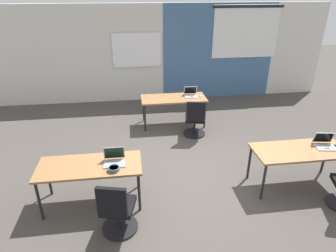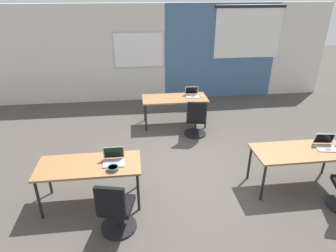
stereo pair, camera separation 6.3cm
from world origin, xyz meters
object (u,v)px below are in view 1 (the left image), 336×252
at_px(laptop_near_right_end, 325,144).
at_px(laptop_near_left_inner, 114,160).
at_px(desk_near_right, 300,153).
at_px(desk_far_center, 174,100).
at_px(chair_far_right, 195,121).
at_px(laptop_far_right, 191,94).
at_px(mouse_far_right, 201,96).
at_px(chair_near_left_inner, 117,212).
at_px(desk_near_left, 90,168).
at_px(snack_bowl, 114,169).

distance_m(laptop_near_right_end, laptop_near_left_inner, 3.58).
height_order(desk_near_right, laptop_near_right_end, laptop_near_right_end).
distance_m(desk_far_center, laptop_near_right_end, 3.53).
bearing_deg(laptop_near_left_inner, desk_far_center, 64.26).
xyz_separation_m(desk_near_right, laptop_near_left_inner, (-3.11, 0.02, 0.11)).
height_order(desk_near_right, chair_far_right, chair_far_right).
height_order(laptop_near_left_inner, chair_far_right, laptop_near_left_inner).
relative_size(laptop_far_right, mouse_far_right, 3.09).
relative_size(desk_near_right, chair_near_left_inner, 1.74).
height_order(desk_far_center, laptop_near_right_end, laptop_near_right_end).
distance_m(desk_near_left, snack_bowl, 0.44).
relative_size(laptop_far_right, chair_far_right, 0.38).
relative_size(desk_near_right, mouse_far_right, 14.29).
distance_m(desk_near_left, chair_near_left_inner, 0.88).
xyz_separation_m(desk_near_right, chair_far_right, (-1.35, 2.09, -0.28)).
distance_m(chair_near_left_inner, chair_far_right, 3.30).
relative_size(mouse_far_right, snack_bowl, 0.63).
bearing_deg(laptop_near_right_end, snack_bowl, -166.34).
bearing_deg(desk_near_right, laptop_near_left_inner, 179.67).
relative_size(desk_far_center, snack_bowl, 9.01).
bearing_deg(chair_near_left_inner, laptop_near_right_end, -154.10).
xyz_separation_m(desk_far_center, laptop_far_right, (0.45, 0.06, 0.11)).
distance_m(desk_far_center, snack_bowl, 3.30).
bearing_deg(desk_near_left, desk_far_center, 57.99).
distance_m(laptop_near_left_inner, laptop_far_right, 3.38).
bearing_deg(mouse_far_right, chair_far_right, -112.62).
bearing_deg(snack_bowl, desk_near_right, 3.73).
xyz_separation_m(desk_near_left, mouse_far_right, (2.43, 2.79, 0.08)).
xyz_separation_m(laptop_near_left_inner, laptop_far_right, (1.82, 2.85, -0.00)).
bearing_deg(chair_near_left_inner, desk_near_right, -153.16).
bearing_deg(laptop_near_left_inner, desk_near_left, -176.94).
height_order(laptop_near_right_end, mouse_far_right, laptop_near_right_end).
bearing_deg(chair_far_right, mouse_far_right, -101.66).
relative_size(laptop_near_right_end, snack_bowl, 2.12).
bearing_deg(mouse_far_right, desk_far_center, 178.80).
xyz_separation_m(laptop_near_left_inner, chair_near_left_inner, (0.03, -0.74, -0.39)).
distance_m(desk_near_right, laptop_far_right, 3.15).
xyz_separation_m(desk_near_left, snack_bowl, (0.38, -0.20, 0.10)).
relative_size(desk_far_center, laptop_near_left_inner, 4.82).
bearing_deg(chair_far_right, snack_bowl, 63.46).
relative_size(desk_far_center, laptop_near_right_end, 4.26).
bearing_deg(laptop_near_left_inner, laptop_far_right, 57.85).
relative_size(desk_near_left, chair_far_right, 1.74).
height_order(chair_near_left_inner, snack_bowl, chair_near_left_inner).
relative_size(desk_near_right, chair_far_right, 1.74).
xyz_separation_m(laptop_far_right, mouse_far_right, (0.23, -0.08, -0.03)).
height_order(desk_far_center, laptop_near_left_inner, laptop_near_left_inner).
distance_m(desk_near_right, mouse_far_right, 2.98).
xyz_separation_m(laptop_near_right_end, snack_bowl, (-3.58, -0.25, -0.01)).
bearing_deg(laptop_far_right, chair_near_left_inner, -113.44).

